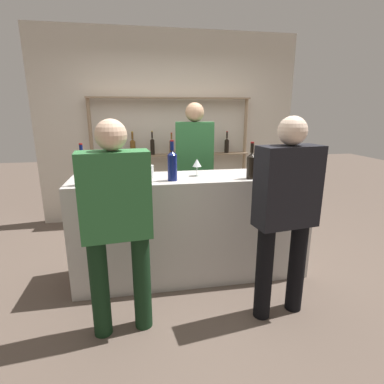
{
  "coord_description": "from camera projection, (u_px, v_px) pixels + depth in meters",
  "views": [
    {
      "loc": [
        -0.51,
        -2.8,
        1.66
      ],
      "look_at": [
        0.0,
        0.0,
        0.89
      ],
      "focal_mm": 28.0,
      "sensor_mm": 36.0,
      "label": 1
    }
  ],
  "objects": [
    {
      "name": "counter_bottle_2",
      "position": [
        172.0,
        165.0,
        2.69
      ],
      "size": [
        0.09,
        0.09,
        0.37
      ],
      "color": "#0F1956",
      "rests_on": "bar_counter"
    },
    {
      "name": "counter_bottle_4",
      "position": [
        251.0,
        165.0,
        2.77
      ],
      "size": [
        0.08,
        0.08,
        0.34
      ],
      "color": "black",
      "rests_on": "bar_counter"
    },
    {
      "name": "counter_bottle_1",
      "position": [
        294.0,
        162.0,
        2.99
      ],
      "size": [
        0.09,
        0.09,
        0.33
      ],
      "color": "black",
      "rests_on": "bar_counter"
    },
    {
      "name": "back_wall",
      "position": [
        170.0,
        129.0,
        4.61
      ],
      "size": [
        3.9,
        0.12,
        2.8
      ],
      "primitive_type": "cube",
      "color": "beige",
      "rests_on": "ground_plane"
    },
    {
      "name": "customer_left",
      "position": [
        117.0,
        217.0,
        2.12
      ],
      "size": [
        0.5,
        0.26,
        1.61
      ],
      "rotation": [
        0.0,
        0.0,
        1.67
      ],
      "color": "black",
      "rests_on": "ground_plane"
    },
    {
      "name": "wine_glass",
      "position": [
        197.0,
        163.0,
        2.9
      ],
      "size": [
        0.09,
        0.09,
        0.17
      ],
      "color": "silver",
      "rests_on": "bar_counter"
    },
    {
      "name": "cork_jar",
      "position": [
        148.0,
        172.0,
        2.81
      ],
      "size": [
        0.1,
        0.1,
        0.12
      ],
      "color": "silver",
      "rests_on": "bar_counter"
    },
    {
      "name": "counter_bottle_0",
      "position": [
        118.0,
        165.0,
        2.78
      ],
      "size": [
        0.08,
        0.08,
        0.34
      ],
      "color": "brown",
      "rests_on": "bar_counter"
    },
    {
      "name": "counter_bottle_3",
      "position": [
        83.0,
        169.0,
        2.53
      ],
      "size": [
        0.07,
        0.07,
        0.36
      ],
      "color": "#0F1956",
      "rests_on": "bar_counter"
    },
    {
      "name": "server_behind_counter",
      "position": [
        195.0,
        162.0,
        3.81
      ],
      "size": [
        0.5,
        0.28,
        1.76
      ],
      "rotation": [
        0.0,
        0.0,
        -1.73
      ],
      "color": "black",
      "rests_on": "ground_plane"
    },
    {
      "name": "ground_plane",
      "position": [
        192.0,
        273.0,
        3.17
      ],
      "size": [
        16.0,
        16.0,
        0.0
      ],
      "primitive_type": "plane",
      "color": "brown"
    },
    {
      "name": "bar_counter",
      "position": [
        192.0,
        227.0,
        3.04
      ],
      "size": [
        2.3,
        0.59,
        1.05
      ],
      "primitive_type": "cube",
      "color": "#B7B2AD",
      "rests_on": "ground_plane"
    },
    {
      "name": "back_shelf",
      "position": [
        171.0,
        141.0,
        4.48
      ],
      "size": [
        2.37,
        0.18,
        1.86
      ],
      "color": "#897056",
      "rests_on": "ground_plane"
    },
    {
      "name": "customer_right",
      "position": [
        286.0,
        207.0,
        2.32
      ],
      "size": [
        0.51,
        0.28,
        1.63
      ],
      "rotation": [
        0.0,
        0.0,
        1.71
      ],
      "color": "black",
      "rests_on": "ground_plane"
    }
  ]
}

